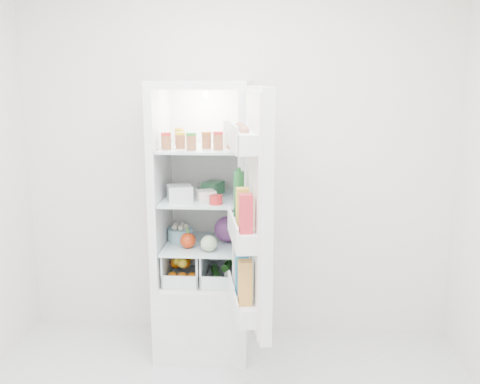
# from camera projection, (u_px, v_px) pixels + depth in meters

# --- Properties ---
(room_walls) EXTENTS (3.02, 3.02, 2.61)m
(room_walls) POSITION_uv_depth(u_px,v_px,m) (209.00, 135.00, 2.18)
(room_walls) COLOR silver
(room_walls) RESTS_ON ground
(refrigerator) EXTENTS (0.60, 0.60, 1.80)m
(refrigerator) POSITION_uv_depth(u_px,v_px,m) (205.00, 252.00, 3.61)
(refrigerator) COLOR silver
(refrigerator) RESTS_ON ground
(shelf_low) EXTENTS (0.49, 0.53, 0.01)m
(shelf_low) POSITION_uv_depth(u_px,v_px,m) (203.00, 244.00, 3.53)
(shelf_low) COLOR silver
(shelf_low) RESTS_ON refrigerator
(shelf_mid) EXTENTS (0.49, 0.53, 0.02)m
(shelf_mid) POSITION_uv_depth(u_px,v_px,m) (203.00, 199.00, 3.46)
(shelf_mid) COLOR silver
(shelf_mid) RESTS_ON refrigerator
(shelf_top) EXTENTS (0.49, 0.53, 0.02)m
(shelf_top) POSITION_uv_depth(u_px,v_px,m) (202.00, 148.00, 3.39)
(shelf_top) COLOR silver
(shelf_top) RESTS_ON refrigerator
(crisper_left) EXTENTS (0.23, 0.46, 0.22)m
(crisper_left) POSITION_uv_depth(u_px,v_px,m) (185.00, 262.00, 3.56)
(crisper_left) COLOR silver
(crisper_left) RESTS_ON refrigerator
(crisper_right) EXTENTS (0.23, 0.46, 0.22)m
(crisper_right) POSITION_uv_depth(u_px,v_px,m) (222.00, 263.00, 3.55)
(crisper_right) COLOR silver
(crisper_right) RESTS_ON refrigerator
(condiment_jars) EXTENTS (0.46, 0.32, 0.08)m
(condiment_jars) POSITION_uv_depth(u_px,v_px,m) (196.00, 142.00, 3.30)
(condiment_jars) COLOR #B21919
(condiment_jars) RESTS_ON shelf_top
(squeeze_bottle) EXTENTS (0.05, 0.05, 0.17)m
(squeeze_bottle) POSITION_uv_depth(u_px,v_px,m) (227.00, 134.00, 3.34)
(squeeze_bottle) COLOR white
(squeeze_bottle) RESTS_ON shelf_top
(tub_white) EXTENTS (0.19, 0.19, 0.10)m
(tub_white) POSITION_uv_depth(u_px,v_px,m) (180.00, 193.00, 3.37)
(tub_white) COLOR silver
(tub_white) RESTS_ON shelf_mid
(tub_cream) EXTENTS (0.14, 0.14, 0.06)m
(tub_cream) POSITION_uv_depth(u_px,v_px,m) (206.00, 195.00, 3.37)
(tub_cream) COLOR white
(tub_cream) RESTS_ON shelf_mid
(tin_red) EXTENTS (0.09, 0.09, 0.05)m
(tin_red) POSITION_uv_depth(u_px,v_px,m) (216.00, 200.00, 3.27)
(tin_red) COLOR red
(tin_red) RESTS_ON shelf_mid
(foil_tray) EXTENTS (0.18, 0.15, 0.04)m
(foil_tray) POSITION_uv_depth(u_px,v_px,m) (189.00, 188.00, 3.65)
(foil_tray) COLOR silver
(foil_tray) RESTS_ON shelf_mid
(tub_green) EXTENTS (0.15, 0.17, 0.08)m
(tub_green) POSITION_uv_depth(u_px,v_px,m) (213.00, 188.00, 3.56)
(tub_green) COLOR #387B4E
(tub_green) RESTS_ON shelf_mid
(red_cabbage) EXTENTS (0.17, 0.17, 0.17)m
(red_cabbage) POSITION_uv_depth(u_px,v_px,m) (227.00, 229.00, 3.55)
(red_cabbage) COLOR #602159
(red_cabbage) RESTS_ON shelf_low
(bell_pepper) EXTENTS (0.10, 0.10, 0.10)m
(bell_pepper) POSITION_uv_depth(u_px,v_px,m) (188.00, 240.00, 3.42)
(bell_pepper) COLOR red
(bell_pepper) RESTS_ON shelf_low
(mushroom_bowl) EXTENTS (0.20, 0.20, 0.08)m
(mushroom_bowl) POSITION_uv_depth(u_px,v_px,m) (180.00, 234.00, 3.59)
(mushroom_bowl) COLOR #96CCDF
(mushroom_bowl) RESTS_ON shelf_low
(salad_bag) EXTENTS (0.10, 0.10, 0.10)m
(salad_bag) POSITION_uv_depth(u_px,v_px,m) (209.00, 243.00, 3.35)
(salad_bag) COLOR #A5BD8E
(salad_bag) RESTS_ON shelf_low
(citrus_pile) EXTENTS (0.20, 0.24, 0.16)m
(citrus_pile) POSITION_uv_depth(u_px,v_px,m) (182.00, 268.00, 3.51)
(citrus_pile) COLOR orange
(citrus_pile) RESTS_ON refrigerator
(veg_pile) EXTENTS (0.16, 0.30, 0.10)m
(veg_pile) POSITION_uv_depth(u_px,v_px,m) (223.00, 270.00, 3.56)
(veg_pile) COLOR #1F4D19
(veg_pile) RESTS_ON refrigerator
(fridge_door) EXTENTS (0.27, 0.60, 1.30)m
(fridge_door) POSITION_uv_depth(u_px,v_px,m) (253.00, 215.00, 2.87)
(fridge_door) COLOR silver
(fridge_door) RESTS_ON refrigerator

